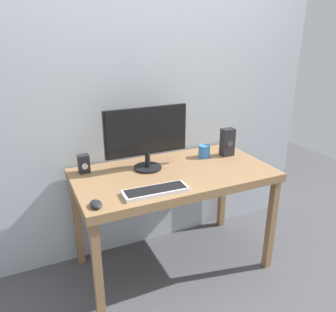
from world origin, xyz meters
TOP-DOWN VIEW (x-y plane):
  - ground_plane at (0.00, 0.00)m, footprint 6.00×6.00m
  - wall_back at (0.00, 0.40)m, footprint 2.81×0.04m
  - desk at (0.00, 0.00)m, footprint 1.36×0.72m
  - monitor at (-0.14, 0.13)m, footprint 0.59×0.19m
  - keyboard_primary at (-0.24, -0.25)m, footprint 0.40×0.15m
  - mouse at (-0.60, -0.26)m, footprint 0.07×0.10m
  - speaker_right at (0.51, 0.11)m, footprint 0.10×0.07m
  - audio_controller at (-0.56, 0.24)m, footprint 0.07×0.07m
  - coffee_mug at (0.33, 0.15)m, footprint 0.09×0.09m

SIDE VIEW (x-z plane):
  - ground_plane at x=0.00m, z-range 0.00..0.00m
  - desk at x=0.00m, z-range 0.31..1.09m
  - keyboard_primary at x=-0.24m, z-range 0.77..0.80m
  - mouse at x=-0.60m, z-range 0.77..0.81m
  - coffee_mug at x=0.33m, z-range 0.77..0.87m
  - audio_controller at x=-0.56m, z-range 0.77..0.90m
  - speaker_right at x=0.51m, z-range 0.77..0.99m
  - monitor at x=-0.14m, z-range 0.80..1.23m
  - wall_back at x=0.00m, z-range 0.00..3.00m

